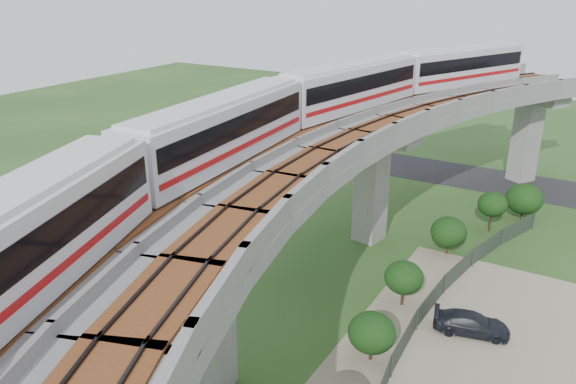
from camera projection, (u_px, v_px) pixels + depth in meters
name	position (u px, v px, depth m)	size (l,w,h in m)	color
ground	(296.00, 293.00, 38.29)	(160.00, 160.00, 0.00)	#294B1E
dirt_lot	(504.00, 379.00, 30.02)	(18.00, 26.00, 0.04)	gray
asphalt_road	(430.00, 170.00, 62.36)	(60.00, 8.00, 0.03)	#232326
viaduct	(353.00, 177.00, 33.20)	(19.58, 73.98, 11.40)	#99968E
metro_train	(318.00, 110.00, 35.25)	(11.52, 61.30, 3.64)	silver
fence	(438.00, 326.00, 33.38)	(3.87, 38.73, 1.50)	#2D382D
tree_0	(524.00, 199.00, 49.05)	(3.19, 3.19, 3.34)	#382314
tree_1	(493.00, 204.00, 46.64)	(2.43, 2.43, 3.48)	#382314
tree_2	(449.00, 232.00, 42.96)	(2.74, 2.74, 3.03)	#382314
tree_3	(404.00, 278.00, 36.11)	(2.52, 2.52, 3.13)	#382314
tree_4	(372.00, 333.00, 30.96)	(2.67, 2.67, 2.94)	#382314
car_dark	(471.00, 323.00, 33.70)	(1.81, 4.45, 1.29)	black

